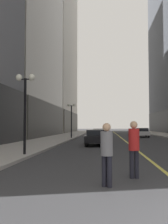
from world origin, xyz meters
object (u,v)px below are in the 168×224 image
object	(u,v)px
car_silver	(101,134)
pedestrian_in_grey_suit	(107,149)
street_lamp_left_near	(25,96)
pedestrian_in_red_jacket	(134,145)
street_lamp_left_far	(71,113)
car_black	(96,137)
car_white	(142,132)

from	to	relation	value
car_silver	pedestrian_in_grey_suit	bearing A→B (deg)	-88.63
pedestrian_in_grey_suit	street_lamp_left_near	bearing A→B (deg)	123.94
pedestrian_in_red_jacket	street_lamp_left_far	distance (m)	24.87
car_black	street_lamp_left_near	size ratio (longest dim) A/B	0.99
car_black	pedestrian_in_grey_suit	bearing A→B (deg)	-86.91
car_black	street_lamp_left_far	bearing A→B (deg)	108.44
car_white	street_lamp_left_far	bearing A→B (deg)	-148.13
car_white	street_lamp_left_near	size ratio (longest dim) A/B	1.02
car_white	pedestrian_in_red_jacket	size ratio (longest dim) A/B	2.50
car_silver	pedestrian_in_red_jacket	xyz separation A→B (m)	(1.40, -21.04, 0.34)
street_lamp_left_far	street_lamp_left_near	bearing A→B (deg)	-90.00
street_lamp_left_far	car_silver	bearing A→B (deg)	-40.15
pedestrian_in_grey_suit	street_lamp_left_far	distance (m)	25.92
car_black	street_lamp_left_far	world-z (taller)	street_lamp_left_far
car_silver	pedestrian_in_red_jacket	bearing A→B (deg)	-86.18
pedestrian_in_grey_suit	street_lamp_left_far	world-z (taller)	street_lamp_left_far
car_black	street_lamp_left_far	xyz separation A→B (m)	(-3.50, 10.50, 2.54)
car_silver	car_white	xyz separation A→B (m)	(5.70, 9.07, -0.00)
pedestrian_in_red_jacket	pedestrian_in_grey_suit	bearing A→B (deg)	-125.06
car_black	pedestrian_in_grey_suit	distance (m)	14.99
pedestrian_in_grey_suit	car_white	bearing A→B (deg)	80.64
pedestrian_in_grey_suit	street_lamp_left_far	size ratio (longest dim) A/B	0.39
car_black	pedestrian_in_red_jacket	xyz separation A→B (m)	(1.68, -13.73, 0.34)
car_black	street_lamp_left_near	world-z (taller)	street_lamp_left_near
street_lamp_left_near	street_lamp_left_far	bearing A→B (deg)	90.00
pedestrian_in_grey_suit	street_lamp_left_near	world-z (taller)	street_lamp_left_near
car_silver	street_lamp_left_far	xyz separation A→B (m)	(-3.77, 3.18, 2.54)
street_lamp_left_far	car_white	bearing A→B (deg)	31.87
car_white	pedestrian_in_grey_suit	xyz separation A→B (m)	(-5.17, -31.35, 0.29)
car_black	car_silver	size ratio (longest dim) A/B	0.98
car_silver	pedestrian_in_red_jacket	size ratio (longest dim) A/B	2.46
car_silver	street_lamp_left_near	distance (m)	16.52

